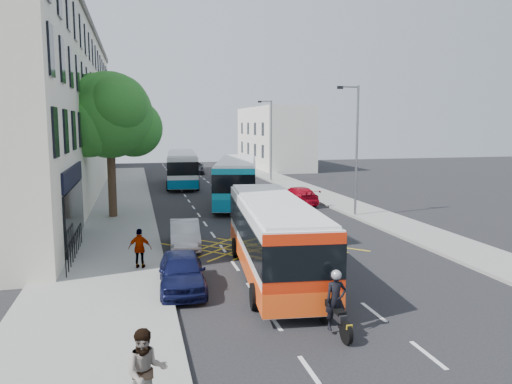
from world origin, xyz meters
TOP-DOWN VIEW (x-y plane):
  - ground at (0.00, 0.00)m, footprint 120.00×120.00m
  - pavement_left at (-8.50, 15.00)m, footprint 5.00×70.00m
  - pavement_right at (7.50, 15.00)m, footprint 3.00×70.00m
  - terrace_main at (-14.00, 24.49)m, footprint 8.30×45.00m
  - terrace_far at (-14.00, 55.00)m, footprint 8.00×20.00m
  - building_right at (11.00, 48.00)m, footprint 6.00×18.00m
  - street_tree at (-8.51, 14.97)m, footprint 6.30×5.70m
  - lamp_near at (6.20, 12.00)m, footprint 1.45×0.15m
  - lamp_far at (6.20, 32.00)m, footprint 1.45×0.15m
  - railings at (-9.70, 5.30)m, footprint 0.08×5.60m
  - bus_near at (-2.01, 1.43)m, footprint 3.48×10.65m
  - bus_mid at (0.09, 18.79)m, footprint 5.36×11.96m
  - bus_far at (-2.78, 30.72)m, footprint 3.52×11.49m
  - motorbike at (-1.79, -4.20)m, footprint 0.63×2.08m
  - parked_car_blue at (-5.60, 0.51)m, footprint 1.78×4.03m
  - parked_car_silver at (-4.90, 6.64)m, footprint 1.59×3.95m
  - red_hatchback at (4.33, 17.51)m, footprint 2.17×4.64m
  - distant_car_grey at (-0.30, 41.94)m, footprint 2.87×5.21m
  - distant_car_silver at (2.55, 37.19)m, footprint 1.85×4.22m
  - pedestrian_near at (-7.00, -7.22)m, footprint 0.90×0.74m
  - pedestrian_far at (-7.00, 3.15)m, footprint 0.99×0.61m

SIDE VIEW (x-z plane):
  - ground at x=0.00m, z-range 0.00..0.00m
  - pavement_left at x=-8.50m, z-range 0.00..0.15m
  - pavement_right at x=7.50m, z-range 0.00..0.15m
  - parked_car_silver at x=-4.90m, z-range 0.00..1.28m
  - red_hatchback at x=4.33m, z-range 0.00..1.31m
  - parked_car_blue at x=-5.60m, z-range 0.00..1.35m
  - distant_car_grey at x=-0.30m, z-range 0.00..1.38m
  - distant_car_silver at x=2.55m, z-range 0.00..1.42m
  - railings at x=-9.70m, z-range 0.15..1.29m
  - motorbike at x=-1.79m, z-range -0.06..1.79m
  - pedestrian_far at x=-7.00m, z-range 0.15..1.73m
  - pedestrian_near at x=-7.00m, z-range 0.15..1.89m
  - bus_near at x=-2.01m, z-range 0.08..3.02m
  - bus_far at x=-2.78m, z-range 0.08..3.27m
  - bus_mid at x=0.09m, z-range 0.09..3.37m
  - building_right at x=11.00m, z-range 0.00..8.00m
  - lamp_near at x=6.20m, z-range 0.62..8.62m
  - lamp_far at x=6.20m, z-range 0.62..8.62m
  - terrace_far at x=-14.00m, z-range 0.00..10.00m
  - street_tree at x=-8.51m, z-range 1.89..10.69m
  - terrace_main at x=-14.00m, z-range 0.01..13.51m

